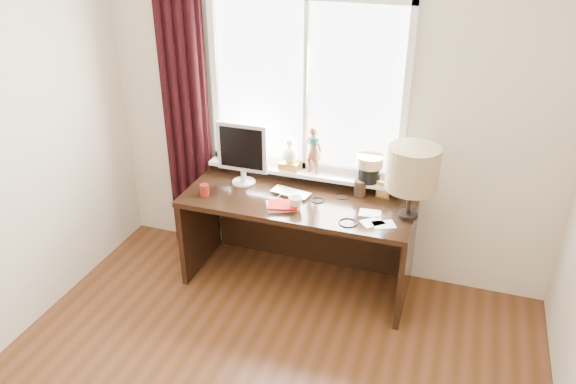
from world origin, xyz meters
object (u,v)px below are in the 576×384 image
(red_cup, at_px, (205,190))
(monitor, at_px, (242,150))
(mug, at_px, (296,202))
(laptop, at_px, (291,193))
(desk, at_px, (302,221))
(table_lamp, at_px, (413,169))

(red_cup, distance_m, monitor, 0.41)
(mug, distance_m, monitor, 0.62)
(laptop, xyz_separation_m, monitor, (-0.41, 0.07, 0.27))
(laptop, bearing_deg, red_cup, -149.58)
(laptop, relative_size, mug, 2.93)
(desk, xyz_separation_m, monitor, (-0.48, 0.02, 0.52))
(desk, xyz_separation_m, table_lamp, (0.80, -0.11, 0.61))
(laptop, distance_m, mug, 0.22)
(desk, height_order, table_lamp, table_lamp)
(mug, xyz_separation_m, monitor, (-0.51, 0.26, 0.23))
(laptop, relative_size, red_cup, 3.32)
(red_cup, xyz_separation_m, monitor, (0.19, 0.28, 0.23))
(desk, bearing_deg, table_lamp, -7.66)
(red_cup, relative_size, monitor, 0.18)
(laptop, height_order, mug, mug)
(mug, bearing_deg, laptop, 116.87)
(desk, relative_size, monitor, 3.47)
(desk, bearing_deg, laptop, -143.81)
(laptop, bearing_deg, mug, -52.35)
(laptop, bearing_deg, monitor, -178.31)
(mug, distance_m, desk, 0.38)
(mug, relative_size, monitor, 0.20)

